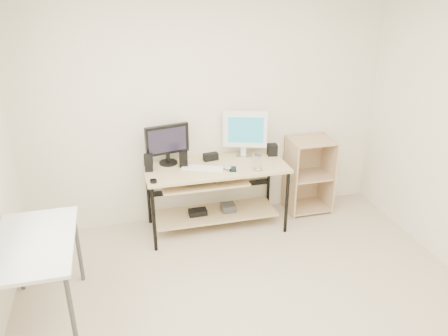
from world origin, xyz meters
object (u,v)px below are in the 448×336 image
black_monitor (167,142)px  audio_controller (184,159)px  side_table (35,250)px  white_imac (245,131)px  shelf_unit (307,174)px  desk (214,184)px

black_monitor → audio_controller: size_ratio=2.65×
black_monitor → audio_controller: 0.25m
side_table → black_monitor: size_ratio=2.13×
side_table → white_imac: bearing=31.2°
shelf_unit → white_imac: size_ratio=1.75×
black_monitor → audio_controller: bearing=-53.8°
side_table → shelf_unit: (2.83, 1.22, -0.22)m
shelf_unit → white_imac: 0.98m
black_monitor → white_imac: bearing=-11.8°
shelf_unit → black_monitor: (-1.63, 0.02, 0.54)m
audio_controller → desk: bearing=1.7°
side_table → audio_controller: size_ratio=5.65×
side_table → shelf_unit: shelf_unit is taller
white_imac → side_table: bearing=-130.3°
white_imac → audio_controller: 0.75m
black_monitor → shelf_unit: bearing=-12.8°
audio_controller → black_monitor: bearing=149.8°
white_imac → audio_controller: size_ratio=2.90×
audio_controller → side_table: bearing=-128.9°
shelf_unit → white_imac: bearing=178.0°
desk → black_monitor: bearing=158.1°
desk → audio_controller: size_ratio=8.48×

